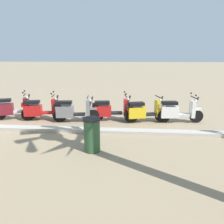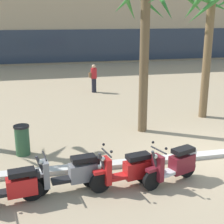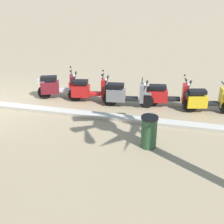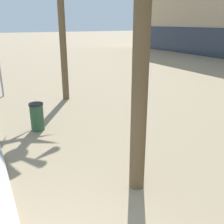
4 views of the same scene
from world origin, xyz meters
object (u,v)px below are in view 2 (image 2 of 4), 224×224
Objects in this scene: scooter_grey_far_back at (72,173)px; palm_tree_near_sign at (145,19)px; scooter_maroon_tail_end at (175,165)px; scooter_red_mid_rear at (128,170)px; pedestrian_window_shopping at (94,78)px; scooter_red_mid_front at (8,187)px; litter_bin at (22,140)px; palm_tree_by_mall_entrance at (210,19)px.

palm_tree_near_sign is (3.07, 3.79, 3.59)m from scooter_grey_far_back.
scooter_grey_far_back is 2.64m from scooter_maroon_tail_end.
scooter_red_mid_rear is at bearing 178.20° from scooter_maroon_tail_end.
scooter_maroon_tail_end reaches higher than scooter_grey_far_back.
scooter_red_mid_rear is 10.74m from pedestrian_window_shopping.
palm_tree_near_sign is at bearing 42.21° from scooter_red_mid_front.
pedestrian_window_shopping is at bearing 70.34° from scooter_red_mid_front.
palm_tree_near_sign is at bearing 66.80° from scooter_red_mid_rear.
scooter_maroon_tail_end is at bearing -3.66° from scooter_grey_far_back.
pedestrian_window_shopping is at bearing 95.50° from palm_tree_near_sign.
scooter_red_mid_front is 4.11m from scooter_maroon_tail_end.
palm_tree_by_mall_entrance is at bearing 17.86° from litter_bin.
scooter_red_mid_front reaches higher than litter_bin.
palm_tree_near_sign is at bearing -84.50° from pedestrian_window_shopping.
palm_tree_near_sign is (1.68, 3.92, 3.60)m from scooter_red_mid_rear.
litter_bin is (0.23, 2.86, 0.04)m from scooter_red_mid_front.
pedestrian_window_shopping is (2.42, 10.55, 0.37)m from scooter_grey_far_back.
scooter_maroon_tail_end reaches higher than litter_bin.
scooter_maroon_tail_end is 10.73m from pedestrian_window_shopping.
litter_bin is at bearing 134.81° from scooter_red_mid_rear.
scooter_red_mid_front is at bearing -145.45° from palm_tree_by_mall_entrance.
palm_tree_by_mall_entrance reaches higher than scooter_red_mid_front.
palm_tree_by_mall_entrance is at bearing 46.73° from scooter_red_mid_rear.
scooter_red_mid_front is 1.10× the size of scooter_maroon_tail_end.
litter_bin is at bearing -114.51° from pedestrian_window_shopping.
scooter_red_mid_front is 11.57m from pedestrian_window_shopping.
scooter_red_mid_front is 0.34× the size of palm_tree_near_sign.
scooter_maroon_tail_end is at bearing -124.57° from palm_tree_by_mall_entrance.
palm_tree_by_mall_entrance is 8.52m from litter_bin.
pedestrian_window_shopping is (-0.65, 6.77, -3.23)m from palm_tree_near_sign.
scooter_maroon_tail_end is 0.31× the size of palm_tree_near_sign.
litter_bin is at bearing 85.42° from scooter_red_mid_front.
pedestrian_window_shopping is at bearing 91.15° from scooter_maroon_tail_end.
scooter_grey_far_back is 6.06m from palm_tree_near_sign.
pedestrian_window_shopping is at bearing 77.10° from scooter_grey_far_back.
pedestrian_window_shopping is 1.65× the size of litter_bin.
scooter_red_mid_front is 1.94× the size of litter_bin.
palm_tree_by_mall_entrance reaches higher than scooter_grey_far_back.
scooter_red_mid_front is at bearing -167.30° from scooter_grey_far_back.
palm_tree_by_mall_entrance is 0.97× the size of palm_tree_near_sign.
litter_bin is at bearing 116.26° from scooter_grey_far_back.
scooter_red_mid_rear is 1.84× the size of litter_bin.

